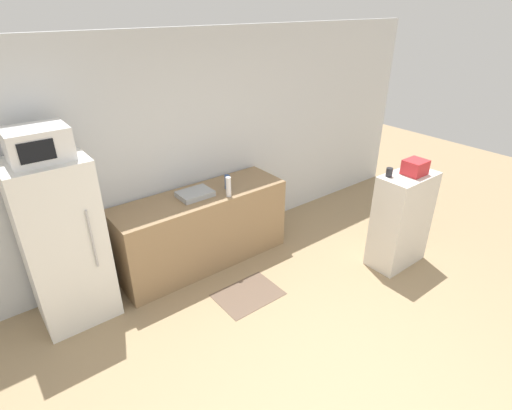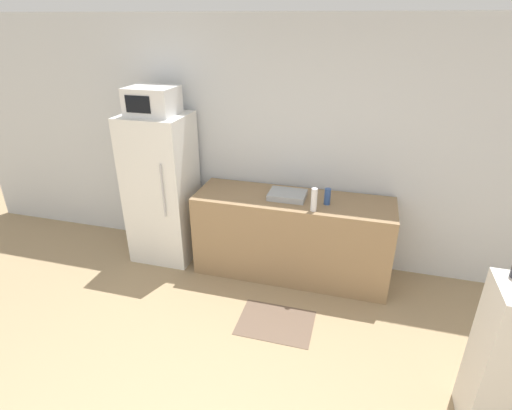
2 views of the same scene
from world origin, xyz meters
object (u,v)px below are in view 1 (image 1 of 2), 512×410
at_px(bottle_short, 227,182).
at_px(basket, 415,167).
at_px(microwave, 38,144).
at_px(bottle_tall, 228,187).
at_px(jar, 389,172).
at_px(refrigerator, 64,243).

distance_m(bottle_short, basket, 2.09).
height_order(microwave, bottle_tall, microwave).
height_order(basket, jar, basket).
bearing_deg(bottle_tall, basket, -36.77).
bearing_deg(bottle_tall, refrigerator, 172.57).
xyz_separation_m(bottle_tall, bottle_short, (0.11, 0.18, -0.03)).
bearing_deg(microwave, bottle_tall, -7.38).
relative_size(bottle_tall, jar, 2.37).
bearing_deg(jar, basket, -26.01).
distance_m(microwave, jar, 3.39).
bearing_deg(bottle_tall, jar, -38.62).
xyz_separation_m(refrigerator, bottle_tall, (1.71, -0.22, 0.18)).
bearing_deg(bottle_short, basket, -42.56).
bearing_deg(jar, refrigerator, 156.88).
bearing_deg(jar, bottle_tall, 141.38).
bearing_deg(bottle_tall, microwave, 172.62).
bearing_deg(basket, bottle_tall, 143.23).
xyz_separation_m(bottle_tall, jar, (1.36, -1.09, 0.18)).
distance_m(bottle_short, jar, 1.80).
height_order(bottle_short, jar, jar).
bearing_deg(jar, bottle_short, 134.68).
bearing_deg(bottle_tall, bottle_short, 59.40).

